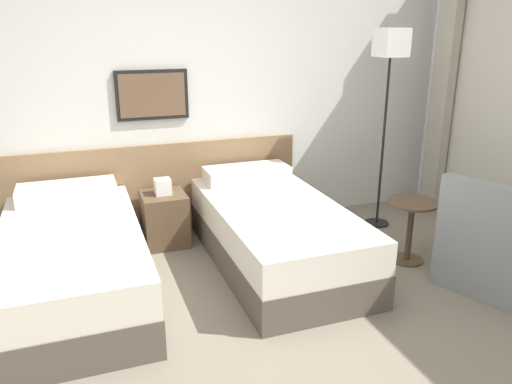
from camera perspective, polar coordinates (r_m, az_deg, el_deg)
name	(u,v)px	position (r m, az deg, el deg)	size (l,w,h in m)	color
ground_plane	(276,335)	(3.36, 2.27, -16.02)	(16.00, 16.00, 0.00)	slate
wall_headboard	(193,95)	(4.73, -7.23, 10.96)	(10.00, 0.10, 2.70)	silver
bed_near_door	(73,262)	(3.90, -20.19, -7.49)	(0.98, 1.95, 0.65)	brown
bed_near_window	(275,232)	(4.17, 2.20, -4.64)	(0.98, 1.95, 0.65)	brown
nightstand	(165,218)	(4.61, -10.40, -2.90)	(0.39, 0.42, 0.62)	brown
floor_lamp	(390,60)	(4.86, 15.06, 14.39)	(0.25, 0.25, 1.89)	black
side_table	(411,220)	(4.35, 17.28, -3.07)	(0.42, 0.42, 0.53)	brown
armchair	(503,255)	(4.21, 26.42, -6.43)	(0.98, 1.00, 0.88)	gray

